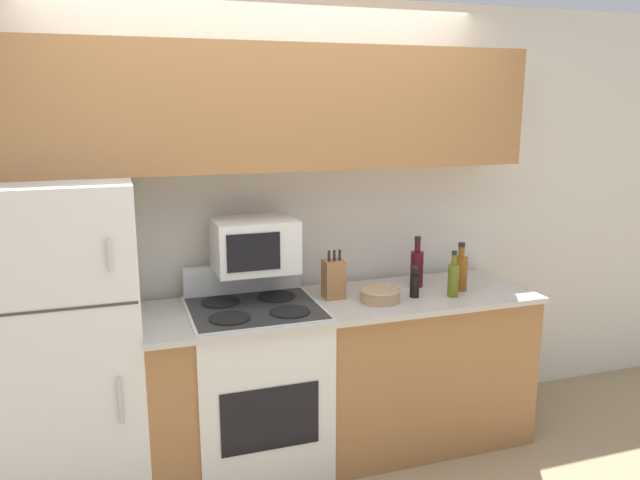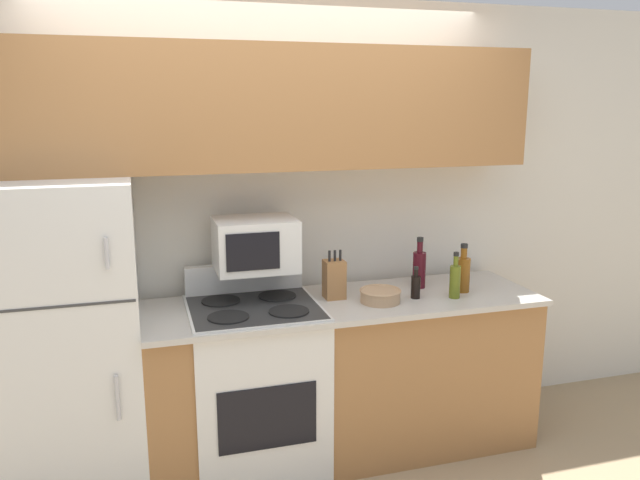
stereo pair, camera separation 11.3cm
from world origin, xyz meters
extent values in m
cube|color=silver|center=(0.00, 0.70, 1.27)|extent=(8.00, 0.05, 2.55)
cube|color=#9E6B3D|center=(0.33, 0.31, 0.44)|extent=(2.17, 0.62, 0.88)
cube|color=#BCB7AD|center=(0.33, 0.29, 0.90)|extent=(2.17, 0.66, 0.03)
cube|color=silver|center=(-1.09, 0.33, 0.81)|extent=(0.66, 0.67, 1.62)
cube|color=#383838|center=(-1.09, 0.00, 1.10)|extent=(0.64, 0.01, 0.01)
cylinder|color=#B7B7BC|center=(-0.88, -0.01, 1.33)|extent=(0.02, 0.02, 0.14)
cylinder|color=#B7B7BC|center=(-0.88, -0.01, 0.65)|extent=(0.02, 0.02, 0.22)
cube|color=#9E6B3D|center=(0.00, 0.50, 1.95)|extent=(2.83, 0.36, 0.64)
cube|color=silver|center=(-0.18, 0.29, 0.46)|extent=(0.69, 0.62, 0.92)
cube|color=black|center=(-0.18, -0.02, 0.44)|extent=(0.50, 0.01, 0.33)
cube|color=#2D2D2D|center=(-0.18, 0.29, 0.92)|extent=(0.66, 0.60, 0.01)
cube|color=silver|center=(-0.18, 0.59, 1.00)|extent=(0.66, 0.06, 0.16)
cylinder|color=black|center=(-0.34, 0.16, 0.93)|extent=(0.21, 0.21, 0.01)
cylinder|color=black|center=(-0.02, 0.16, 0.93)|extent=(0.21, 0.21, 0.01)
cylinder|color=black|center=(-0.34, 0.43, 0.93)|extent=(0.21, 0.21, 0.01)
cylinder|color=black|center=(-0.02, 0.43, 0.93)|extent=(0.21, 0.21, 0.01)
cube|color=silver|center=(-0.14, 0.43, 1.23)|extent=(0.43, 0.33, 0.28)
cube|color=black|center=(-0.18, 0.26, 1.23)|extent=(0.28, 0.01, 0.20)
cube|color=#9E6B3D|center=(0.28, 0.35, 1.02)|extent=(0.11, 0.10, 0.21)
cylinder|color=black|center=(0.25, 0.34, 1.16)|extent=(0.01, 0.01, 0.06)
cylinder|color=black|center=(0.28, 0.34, 1.16)|extent=(0.01, 0.01, 0.06)
cylinder|color=black|center=(0.31, 0.34, 1.16)|extent=(0.01, 0.01, 0.06)
cylinder|color=tan|center=(0.50, 0.21, 0.95)|extent=(0.22, 0.22, 0.07)
torus|color=tan|center=(0.50, 0.21, 0.98)|extent=(0.23, 0.23, 0.01)
cylinder|color=#470F19|center=(0.82, 0.40, 1.02)|extent=(0.08, 0.08, 0.21)
cylinder|color=#470F19|center=(0.82, 0.40, 1.16)|extent=(0.03, 0.03, 0.07)
cylinder|color=black|center=(0.82, 0.40, 1.20)|extent=(0.04, 0.04, 0.02)
cylinder|color=black|center=(0.71, 0.22, 0.98)|extent=(0.05, 0.05, 0.13)
cylinder|color=black|center=(0.71, 0.22, 1.06)|extent=(0.02, 0.02, 0.04)
cylinder|color=black|center=(0.71, 0.22, 1.09)|extent=(0.03, 0.03, 0.01)
cylinder|color=brown|center=(1.02, 0.25, 1.01)|extent=(0.08, 0.08, 0.20)
cylinder|color=brown|center=(1.02, 0.25, 1.14)|extent=(0.04, 0.04, 0.06)
cylinder|color=black|center=(1.02, 0.25, 1.18)|extent=(0.04, 0.04, 0.02)
cylinder|color=#5B6619|center=(0.92, 0.16, 1.00)|extent=(0.06, 0.06, 0.18)
cylinder|color=#5B6619|center=(0.92, 0.16, 1.12)|extent=(0.03, 0.03, 0.06)
cylinder|color=black|center=(0.92, 0.16, 1.16)|extent=(0.03, 0.03, 0.02)
camera|label=1|loc=(-0.84, -2.77, 1.97)|focal=35.00mm
camera|label=2|loc=(-0.74, -2.80, 1.97)|focal=35.00mm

